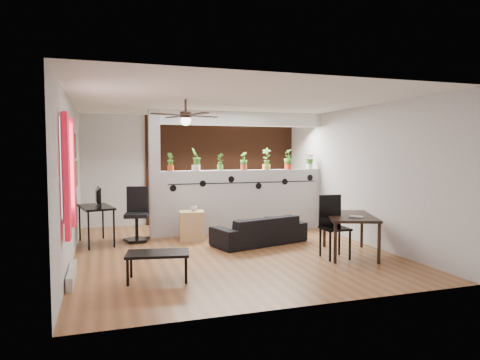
{
  "coord_description": "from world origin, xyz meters",
  "views": [
    {
      "loc": [
        -2.11,
        -7.28,
        1.76
      ],
      "look_at": [
        0.43,
        0.6,
        1.2
      ],
      "focal_mm": 32.0,
      "sensor_mm": 36.0,
      "label": 1
    }
  ],
  "objects_px": {
    "potted_plant_2": "(220,161)",
    "potted_plant_6": "(309,159)",
    "dining_table": "(350,219)",
    "coffee_table": "(158,255)",
    "office_chair": "(137,218)",
    "ceiling_fan": "(186,117)",
    "potted_plant_5": "(288,159)",
    "potted_plant_0": "(171,161)",
    "potted_plant_1": "(196,159)",
    "computer_desk": "(96,210)",
    "sofa": "(259,230)",
    "cup": "(194,208)",
    "cube_shelf": "(191,225)",
    "potted_plant_3": "(244,160)",
    "folding_chair": "(332,221)",
    "potted_plant_4": "(266,158)"
  },
  "relations": [
    {
      "from": "potted_plant_2",
      "to": "potted_plant_6",
      "type": "xyz_separation_m",
      "value": [
        2.11,
        -0.0,
        0.02
      ]
    },
    {
      "from": "dining_table",
      "to": "coffee_table",
      "type": "relative_size",
      "value": 1.58
    },
    {
      "from": "coffee_table",
      "to": "office_chair",
      "type": "bearing_deg",
      "value": 91.43
    },
    {
      "from": "office_chair",
      "to": "ceiling_fan",
      "type": "bearing_deg",
      "value": -65.12
    },
    {
      "from": "potted_plant_2",
      "to": "potted_plant_5",
      "type": "distance_m",
      "value": 1.58
    },
    {
      "from": "potted_plant_5",
      "to": "office_chair",
      "type": "bearing_deg",
      "value": -174.82
    },
    {
      "from": "potted_plant_0",
      "to": "potted_plant_1",
      "type": "relative_size",
      "value": 0.79
    },
    {
      "from": "computer_desk",
      "to": "dining_table",
      "type": "distance_m",
      "value": 4.65
    },
    {
      "from": "potted_plant_5",
      "to": "coffee_table",
      "type": "relative_size",
      "value": 0.5
    },
    {
      "from": "sofa",
      "to": "coffee_table",
      "type": "distance_m",
      "value": 2.76
    },
    {
      "from": "cup",
      "to": "dining_table",
      "type": "relative_size",
      "value": 0.09
    },
    {
      "from": "coffee_table",
      "to": "computer_desk",
      "type": "bearing_deg",
      "value": 107.13
    },
    {
      "from": "sofa",
      "to": "office_chair",
      "type": "distance_m",
      "value": 2.4
    },
    {
      "from": "potted_plant_1",
      "to": "dining_table",
      "type": "height_order",
      "value": "potted_plant_1"
    },
    {
      "from": "potted_plant_0",
      "to": "cube_shelf",
      "type": "height_order",
      "value": "potted_plant_0"
    },
    {
      "from": "potted_plant_2",
      "to": "potted_plant_6",
      "type": "distance_m",
      "value": 2.11
    },
    {
      "from": "ceiling_fan",
      "to": "computer_desk",
      "type": "height_order",
      "value": "ceiling_fan"
    },
    {
      "from": "dining_table",
      "to": "coffee_table",
      "type": "distance_m",
      "value": 3.32
    },
    {
      "from": "potted_plant_2",
      "to": "potted_plant_5",
      "type": "xyz_separation_m",
      "value": [
        1.58,
        0.0,
        0.04
      ]
    },
    {
      "from": "ceiling_fan",
      "to": "potted_plant_3",
      "type": "distance_m",
      "value": 2.52
    },
    {
      "from": "potted_plant_2",
      "to": "potted_plant_5",
      "type": "bearing_deg",
      "value": 0.0
    },
    {
      "from": "potted_plant_1",
      "to": "cube_shelf",
      "type": "xyz_separation_m",
      "value": [
        -0.21,
        -0.53,
        -1.31
      ]
    },
    {
      "from": "computer_desk",
      "to": "folding_chair",
      "type": "xyz_separation_m",
      "value": [
        3.74,
        -2.24,
        -0.05
      ]
    },
    {
      "from": "potted_plant_0",
      "to": "folding_chair",
      "type": "bearing_deg",
      "value": -48.58
    },
    {
      "from": "potted_plant_1",
      "to": "potted_plant_6",
      "type": "relative_size",
      "value": 1.17
    },
    {
      "from": "ceiling_fan",
      "to": "computer_desk",
      "type": "bearing_deg",
      "value": 134.8
    },
    {
      "from": "folding_chair",
      "to": "potted_plant_2",
      "type": "bearing_deg",
      "value": 115.34
    },
    {
      "from": "folding_chair",
      "to": "potted_plant_1",
      "type": "bearing_deg",
      "value": 124.13
    },
    {
      "from": "potted_plant_3",
      "to": "potted_plant_4",
      "type": "bearing_deg",
      "value": -0.0
    },
    {
      "from": "potted_plant_1",
      "to": "coffee_table",
      "type": "relative_size",
      "value": 0.53
    },
    {
      "from": "sofa",
      "to": "folding_chair",
      "type": "bearing_deg",
      "value": 105.51
    },
    {
      "from": "potted_plant_4",
      "to": "folding_chair",
      "type": "distance_m",
      "value": 2.77
    },
    {
      "from": "potted_plant_1",
      "to": "coffee_table",
      "type": "height_order",
      "value": "potted_plant_1"
    },
    {
      "from": "potted_plant_5",
      "to": "cube_shelf",
      "type": "height_order",
      "value": "potted_plant_5"
    },
    {
      "from": "potted_plant_3",
      "to": "coffee_table",
      "type": "height_order",
      "value": "potted_plant_3"
    },
    {
      "from": "cup",
      "to": "cube_shelf",
      "type": "bearing_deg",
      "value": 180.0
    },
    {
      "from": "sofa",
      "to": "cup",
      "type": "relative_size",
      "value": 12.98
    },
    {
      "from": "dining_table",
      "to": "cup",
      "type": "bearing_deg",
      "value": 138.5
    },
    {
      "from": "potted_plant_6",
      "to": "computer_desk",
      "type": "relative_size",
      "value": 0.38
    },
    {
      "from": "potted_plant_4",
      "to": "sofa",
      "type": "distance_m",
      "value": 1.95
    },
    {
      "from": "potted_plant_2",
      "to": "potted_plant_4",
      "type": "xyz_separation_m",
      "value": [
        1.05,
        -0.0,
        0.06
      ]
    },
    {
      "from": "cube_shelf",
      "to": "cup",
      "type": "xyz_separation_m",
      "value": [
        0.05,
        0.0,
        0.34
      ]
    },
    {
      "from": "potted_plant_4",
      "to": "folding_chair",
      "type": "xyz_separation_m",
      "value": [
        0.17,
        -2.58,
        -0.99
      ]
    },
    {
      "from": "folding_chair",
      "to": "potted_plant_4",
      "type": "bearing_deg",
      "value": 93.71
    },
    {
      "from": "potted_plant_0",
      "to": "potted_plant_5",
      "type": "height_order",
      "value": "potted_plant_5"
    },
    {
      "from": "potted_plant_3",
      "to": "potted_plant_6",
      "type": "bearing_deg",
      "value": -0.0
    },
    {
      "from": "potted_plant_4",
      "to": "potted_plant_0",
      "type": "bearing_deg",
      "value": 180.0
    },
    {
      "from": "potted_plant_1",
      "to": "cup",
      "type": "distance_m",
      "value": 1.12
    },
    {
      "from": "potted_plant_5",
      "to": "potted_plant_6",
      "type": "relative_size",
      "value": 1.11
    },
    {
      "from": "ceiling_fan",
      "to": "cup",
      "type": "relative_size",
      "value": 8.97
    }
  ]
}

